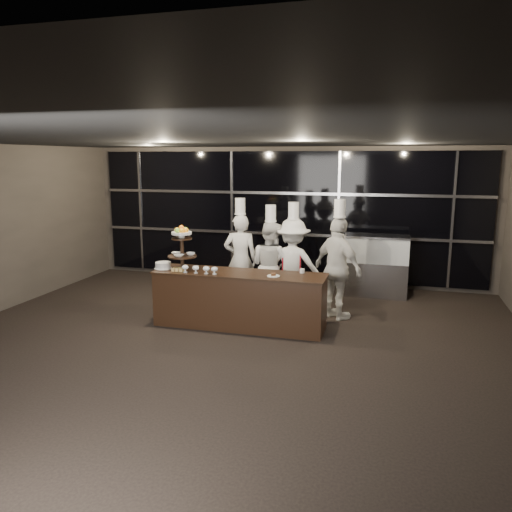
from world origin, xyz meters
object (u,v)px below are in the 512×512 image
(buffet_counter, at_px, (239,299))
(display_case, at_px, (375,262))
(chef_c, at_px, (293,265))
(chef_a, at_px, (241,258))
(layer_cake, at_px, (163,265))
(chef_d, at_px, (338,268))
(chef_b, at_px, (270,265))
(display_stand, at_px, (182,245))

(buffet_counter, height_order, display_case, display_case)
(display_case, distance_m, chef_c, 2.01)
(buffet_counter, height_order, chef_a, chef_a)
(layer_cake, distance_m, chef_d, 2.98)
(display_case, xyz_separation_m, chef_d, (-0.56, -1.71, 0.22))
(chef_b, bearing_deg, chef_c, 3.20)
(buffet_counter, bearing_deg, display_case, 51.30)
(display_case, bearing_deg, chef_d, -108.11)
(chef_d, bearing_deg, layer_cake, -162.17)
(buffet_counter, height_order, layer_cake, layer_cake)
(display_stand, xyz_separation_m, layer_cake, (-0.33, -0.05, -0.37))
(chef_c, height_order, chef_d, chef_d)
(display_stand, height_order, chef_c, chef_c)
(chef_b, bearing_deg, display_stand, -137.95)
(buffet_counter, bearing_deg, chef_b, 77.66)
(display_case, xyz_separation_m, chef_b, (-1.82, -1.45, 0.14))
(display_stand, bearing_deg, display_case, 40.06)
(chef_d, bearing_deg, display_stand, -161.00)
(display_stand, distance_m, chef_d, 2.68)
(layer_cake, relative_size, chef_c, 0.15)
(chef_d, bearing_deg, chef_a, 168.40)
(layer_cake, distance_m, chef_b, 1.97)
(layer_cake, bearing_deg, chef_c, 31.03)
(display_stand, xyz_separation_m, chef_b, (1.25, 1.12, -0.51))
(layer_cake, distance_m, chef_a, 1.62)
(chef_c, bearing_deg, chef_a, 174.52)
(layer_cake, bearing_deg, chef_a, 53.26)
(display_stand, height_order, chef_d, chef_d)
(display_stand, distance_m, layer_cake, 0.50)
(display_case, bearing_deg, chef_c, -134.54)
(chef_b, xyz_separation_m, chef_c, (0.41, 0.02, 0.02))
(display_case, relative_size, chef_c, 0.66)
(display_stand, bearing_deg, layer_cake, -171.47)
(layer_cake, relative_size, chef_a, 0.15)
(buffet_counter, xyz_separation_m, display_case, (2.06, 2.58, 0.22))
(buffet_counter, relative_size, chef_b, 1.47)
(layer_cake, distance_m, display_case, 4.30)
(display_stand, distance_m, display_case, 4.06)
(layer_cake, bearing_deg, display_case, 37.71)
(layer_cake, xyz_separation_m, chef_d, (2.84, 0.91, -0.07))
(display_case, bearing_deg, layer_cake, -142.29)
(chef_b, distance_m, chef_c, 0.41)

